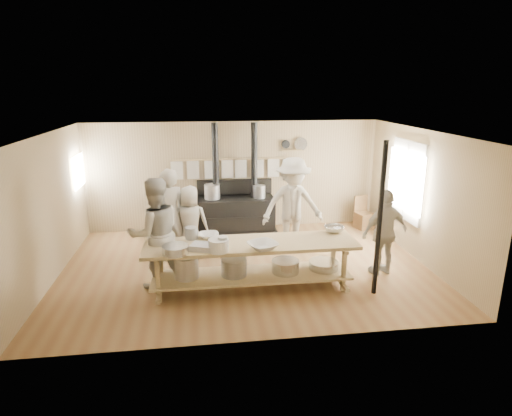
{
  "coord_description": "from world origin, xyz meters",
  "views": [
    {
      "loc": [
        -0.82,
        -7.64,
        3.42
      ],
      "look_at": [
        0.23,
        0.2,
        1.14
      ],
      "focal_mm": 30.0,
      "sensor_mm": 36.0,
      "label": 1
    }
  ],
  "objects_px": {
    "cook_center": "(190,223)",
    "chair": "(364,219)",
    "stove": "(236,211)",
    "cook_left": "(155,233)",
    "cook_right": "(385,232)",
    "roasting_pan": "(204,247)",
    "cook_by_window": "(293,206)",
    "prep_table": "(251,261)",
    "cook_far_left": "(170,215)"
  },
  "relations": [
    {
      "from": "stove",
      "to": "roasting_pan",
      "type": "height_order",
      "value": "stove"
    },
    {
      "from": "cook_right",
      "to": "chair",
      "type": "distance_m",
      "value": 2.7
    },
    {
      "from": "cook_far_left",
      "to": "cook_by_window",
      "type": "height_order",
      "value": "cook_by_window"
    },
    {
      "from": "stove",
      "to": "cook_left",
      "type": "relative_size",
      "value": 1.34
    },
    {
      "from": "chair",
      "to": "roasting_pan",
      "type": "bearing_deg",
      "value": -157.05
    },
    {
      "from": "prep_table",
      "to": "cook_right",
      "type": "distance_m",
      "value": 2.56
    },
    {
      "from": "prep_table",
      "to": "cook_center",
      "type": "relative_size",
      "value": 2.39
    },
    {
      "from": "stove",
      "to": "cook_left",
      "type": "height_order",
      "value": "stove"
    },
    {
      "from": "cook_center",
      "to": "chair",
      "type": "relative_size",
      "value": 1.87
    },
    {
      "from": "cook_center",
      "to": "cook_right",
      "type": "height_order",
      "value": "cook_right"
    },
    {
      "from": "cook_left",
      "to": "chair",
      "type": "distance_m",
      "value": 5.44
    },
    {
      "from": "chair",
      "to": "cook_right",
      "type": "bearing_deg",
      "value": -119.03
    },
    {
      "from": "cook_center",
      "to": "cook_left",
      "type": "bearing_deg",
      "value": 75.16
    },
    {
      "from": "cook_far_left",
      "to": "stove",
      "type": "bearing_deg",
      "value": -156.09
    },
    {
      "from": "cook_left",
      "to": "cook_by_window",
      "type": "height_order",
      "value": "cook_by_window"
    },
    {
      "from": "roasting_pan",
      "to": "cook_center",
      "type": "bearing_deg",
      "value": 98.11
    },
    {
      "from": "chair",
      "to": "cook_center",
      "type": "bearing_deg",
      "value": -177.65
    },
    {
      "from": "cook_right",
      "to": "cook_by_window",
      "type": "xyz_separation_m",
      "value": [
        -1.44,
        1.33,
        0.2
      ]
    },
    {
      "from": "cook_far_left",
      "to": "cook_left",
      "type": "bearing_deg",
      "value": 60.35
    },
    {
      "from": "stove",
      "to": "cook_right",
      "type": "relative_size",
      "value": 1.61
    },
    {
      "from": "cook_right",
      "to": "chair",
      "type": "bearing_deg",
      "value": -117.45
    },
    {
      "from": "prep_table",
      "to": "cook_far_left",
      "type": "height_order",
      "value": "cook_far_left"
    },
    {
      "from": "stove",
      "to": "cook_left",
      "type": "bearing_deg",
      "value": -120.82
    },
    {
      "from": "stove",
      "to": "cook_right",
      "type": "bearing_deg",
      "value": -47.16
    },
    {
      "from": "cook_left",
      "to": "cook_by_window",
      "type": "distance_m",
      "value": 2.98
    },
    {
      "from": "cook_by_window",
      "to": "roasting_pan",
      "type": "relative_size",
      "value": 4.73
    },
    {
      "from": "cook_far_left",
      "to": "cook_right",
      "type": "relative_size",
      "value": 1.16
    },
    {
      "from": "cook_far_left",
      "to": "chair",
      "type": "relative_size",
      "value": 2.32
    },
    {
      "from": "cook_far_left",
      "to": "cook_by_window",
      "type": "xyz_separation_m",
      "value": [
        2.52,
        0.1,
        0.07
      ]
    },
    {
      "from": "cook_far_left",
      "to": "chair",
      "type": "distance_m",
      "value": 4.83
    },
    {
      "from": "cook_far_left",
      "to": "prep_table",
      "type": "bearing_deg",
      "value": 111.21
    },
    {
      "from": "cook_left",
      "to": "cook_right",
      "type": "bearing_deg",
      "value": 161.36
    },
    {
      "from": "stove",
      "to": "chair",
      "type": "height_order",
      "value": "stove"
    },
    {
      "from": "stove",
      "to": "cook_right",
      "type": "height_order",
      "value": "stove"
    },
    {
      "from": "stove",
      "to": "prep_table",
      "type": "distance_m",
      "value": 3.02
    },
    {
      "from": "cook_left",
      "to": "roasting_pan",
      "type": "relative_size",
      "value": 4.58
    },
    {
      "from": "stove",
      "to": "cook_left",
      "type": "distance_m",
      "value": 3.16
    },
    {
      "from": "prep_table",
      "to": "chair",
      "type": "height_order",
      "value": "prep_table"
    },
    {
      "from": "cook_by_window",
      "to": "chair",
      "type": "distance_m",
      "value": 2.53
    },
    {
      "from": "chair",
      "to": "stove",
      "type": "bearing_deg",
      "value": 162.06
    },
    {
      "from": "cook_left",
      "to": "roasting_pan",
      "type": "distance_m",
      "value": 0.99
    },
    {
      "from": "cook_by_window",
      "to": "prep_table",
      "type": "bearing_deg",
      "value": -127.17
    },
    {
      "from": "cook_center",
      "to": "roasting_pan",
      "type": "height_order",
      "value": "cook_center"
    },
    {
      "from": "stove",
      "to": "chair",
      "type": "distance_m",
      "value": 3.17
    },
    {
      "from": "cook_left",
      "to": "cook_right",
      "type": "relative_size",
      "value": 1.2
    },
    {
      "from": "cook_right",
      "to": "roasting_pan",
      "type": "bearing_deg",
      "value": -4.54
    },
    {
      "from": "prep_table",
      "to": "cook_far_left",
      "type": "relative_size",
      "value": 1.93
    },
    {
      "from": "cook_center",
      "to": "chair",
      "type": "height_order",
      "value": "cook_center"
    },
    {
      "from": "cook_left",
      "to": "cook_by_window",
      "type": "bearing_deg",
      "value": -172.32
    },
    {
      "from": "cook_center",
      "to": "cook_right",
      "type": "bearing_deg",
      "value": 170.93
    }
  ]
}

